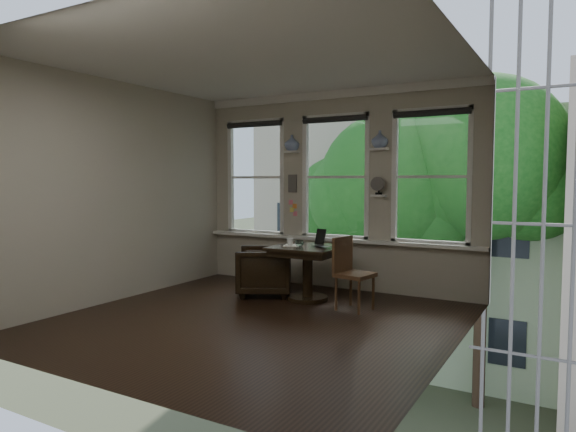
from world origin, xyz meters
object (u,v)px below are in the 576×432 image
Objects in this scene: table at (308,273)px; mug at (290,242)px; side_chair_right at (355,274)px; laptop at (319,247)px; armchair_left at (264,271)px.

mug is (-0.25, -0.04, 0.42)m from table.
side_chair_right is 2.86× the size of laptop.
laptop reaches higher than armchair_left.
side_chair_right reaches higher than laptop.
side_chair_right reaches higher than mug.
armchair_left is (-0.70, -0.03, -0.03)m from table.
table is 1.18× the size of armchair_left.
mug reaches higher than laptop.
armchair_left is 2.37× the size of laptop.
mug is (-0.46, 0.03, 0.04)m from laptop.
side_chair_right reaches higher than table.
mug reaches higher than table.
table is 0.79m from side_chair_right.
side_chair_right is 0.65m from laptop.
mug is at bearing -150.31° from laptop.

